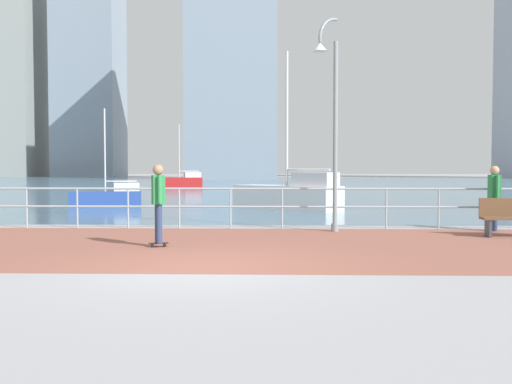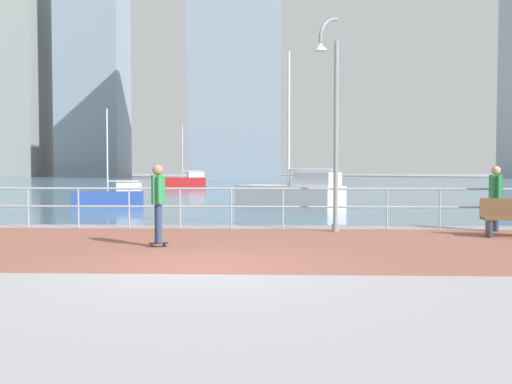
{
  "view_description": "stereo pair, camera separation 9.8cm",
  "coord_description": "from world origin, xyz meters",
  "views": [
    {
      "loc": [
        1.13,
        -9.22,
        1.64
      ],
      "look_at": [
        0.76,
        3.6,
        1.1
      ],
      "focal_mm": 39.57,
      "sensor_mm": 36.0,
      "label": 1
    },
    {
      "loc": [
        1.23,
        -9.22,
        1.64
      ],
      "look_at": [
        0.76,
        3.6,
        1.1
      ],
      "focal_mm": 39.57,
      "sensor_mm": 36.0,
      "label": 2
    }
  ],
  "objects": [
    {
      "name": "tower_steel",
      "position": [
        -4.77,
        77.43,
        17.8
      ],
      "size": [
        13.26,
        15.03,
        37.26
      ],
      "color": "#8493A3",
      "rests_on": "ground"
    },
    {
      "name": "tower_beige",
      "position": [
        -34.75,
        101.05,
        21.08
      ],
      "size": [
        12.06,
        10.89,
        43.82
      ],
      "color": "#8493A3",
      "rests_on": "ground"
    },
    {
      "name": "sailboat_ivory",
      "position": [
        -6.83,
        39.66,
        0.52
      ],
      "size": [
        4.07,
        2.29,
        5.46
      ],
      "color": "#B21E1E",
      "rests_on": "ground"
    },
    {
      "name": "lamppost",
      "position": [
        2.63,
        5.3,
        3.03
      ],
      "size": [
        0.71,
        0.6,
        5.48
      ],
      "color": "gray",
      "rests_on": "ground"
    },
    {
      "name": "tower_brick",
      "position": [
        -51.11,
        102.77,
        18.09
      ],
      "size": [
        12.75,
        16.31,
        37.85
      ],
      "color": "#939993",
      "rests_on": "ground"
    },
    {
      "name": "sailboat_blue",
      "position": [
        1.84,
        13.08,
        0.6
      ],
      "size": [
        4.39,
        3.75,
        6.24
      ],
      "color": "white",
      "rests_on": "ground"
    },
    {
      "name": "bystander",
      "position": [
        6.93,
        5.65,
        1.01
      ],
      "size": [
        0.25,
        0.55,
        1.7
      ],
      "color": "navy",
      "rests_on": "ground"
    },
    {
      "name": "skateboarder",
      "position": [
        -1.23,
        2.39,
        1.03
      ],
      "size": [
        0.41,
        0.55,
        1.72
      ],
      "color": "black",
      "rests_on": "ground"
    },
    {
      "name": "brick_paving",
      "position": [
        0.0,
        2.7,
        0.0
      ],
      "size": [
        28.0,
        6.6,
        0.01
      ],
      "primitive_type": "cube",
      "color": "#935647",
      "rests_on": "ground"
    },
    {
      "name": "sailboat_navy",
      "position": [
        -6.01,
        15.05,
        0.4
      ],
      "size": [
        3.14,
        1.74,
        4.22
      ],
      "color": "#284799",
      "rests_on": "ground"
    },
    {
      "name": "harbor_water",
      "position": [
        0.0,
        51.0,
        0.0
      ],
      "size": [
        180.0,
        88.0,
        0.0
      ],
      "primitive_type": "cube",
      "color": "slate",
      "rests_on": "ground"
    },
    {
      "name": "ground",
      "position": [
        0.0,
        40.0,
        0.0
      ],
      "size": [
        220.0,
        220.0,
        0.0
      ],
      "primitive_type": "plane",
      "color": "#9E9EA3"
    },
    {
      "name": "waterfront_railing",
      "position": [
        -0.0,
        6.0,
        0.77
      ],
      "size": [
        25.25,
        0.06,
        1.12
      ],
      "color": "#9EADB7",
      "rests_on": "ground"
    }
  ]
}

